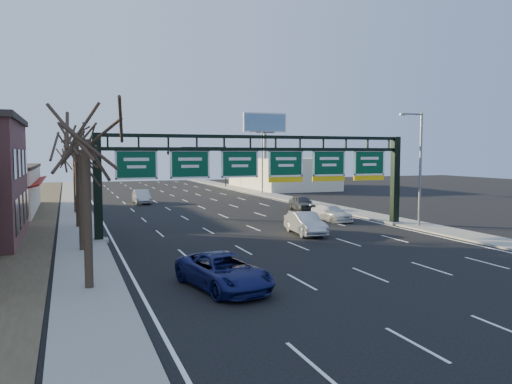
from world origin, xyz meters
name	(u,v)px	position (x,y,z in m)	size (l,w,h in m)	color
ground	(312,252)	(0.00, 0.00, 0.00)	(160.00, 160.00, 0.00)	black
sidewalk_left	(77,219)	(-12.80, 20.00, 0.06)	(3.00, 120.00, 0.12)	gray
sidewalk_right	(333,208)	(12.80, 20.00, 0.06)	(3.00, 120.00, 0.12)	gray
lane_markings	(217,214)	(0.00, 20.00, 0.01)	(21.60, 120.00, 0.01)	white
sign_gantry	(265,170)	(0.16, 8.00, 4.63)	(24.60, 1.20, 7.20)	black
building_right_distant	(281,173)	(20.00, 50.00, 2.50)	(12.00, 20.00, 5.00)	beige
tree_near	(85,115)	(-12.80, -4.00, 7.48)	(3.60, 3.60, 8.86)	black
tree_gantry	(80,132)	(-12.80, 5.00, 7.11)	(3.60, 3.60, 8.48)	black
tree_mid	(76,127)	(-12.80, 15.00, 7.85)	(3.60, 3.60, 9.24)	black
tree_far	(74,136)	(-12.80, 25.00, 7.48)	(3.60, 3.60, 8.86)	black
streetlight_near	(419,163)	(12.47, 6.00, 5.08)	(2.15, 0.22, 9.00)	slate
streetlight_far	(261,158)	(12.47, 40.00, 5.08)	(2.15, 0.22, 9.00)	slate
billboard_right	(265,132)	(15.00, 44.98, 9.06)	(7.00, 0.50, 12.00)	slate
traffic_signal_mast	(190,155)	(5.69, 55.00, 5.50)	(10.16, 0.54, 7.00)	black
car_blue_suv	(224,271)	(-7.34, -5.84, 0.76)	(2.52, 5.47, 1.52)	#121851
car_silver_sedan	(305,223)	(2.47, 5.92, 0.79)	(1.67, 4.80, 1.58)	#A2A2A7
car_white_wagon	(331,213)	(7.80, 11.57, 0.67)	(1.87, 4.59, 1.33)	silver
car_grey_far	(302,203)	(8.75, 19.28, 0.78)	(1.85, 4.59, 1.56)	#383A3C
car_silver_distant	(142,197)	(-5.48, 32.49, 0.79)	(1.66, 4.77, 1.57)	#A0A0A5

